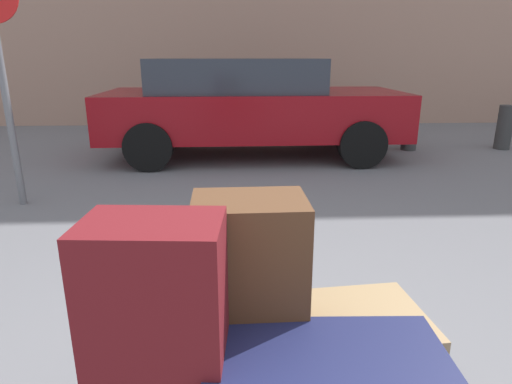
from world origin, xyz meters
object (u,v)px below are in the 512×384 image
at_px(no_parking_sign, 0,63).
at_px(parked_car, 249,105).
at_px(suitcase_brown_rear_right, 250,296).
at_px(bollard_kerb_near, 410,128).
at_px(suitcase_tan_stacked_top, 354,341).
at_px(bollard_kerb_mid, 505,127).
at_px(suitcase_maroon_rear_left, 159,341).

bearing_deg(no_parking_sign, parked_car, 42.27).
distance_m(suitcase_brown_rear_right, bollard_kerb_near, 6.20).
xyz_separation_m(parked_car, bollard_kerb_near, (2.58, 0.29, -0.41)).
height_order(suitcase_brown_rear_right, suitcase_tan_stacked_top, suitcase_brown_rear_right).
bearing_deg(suitcase_brown_rear_right, bollard_kerb_mid, 50.96).
relative_size(suitcase_maroon_rear_left, parked_car, 0.17).
xyz_separation_m(suitcase_maroon_rear_left, bollard_kerb_mid, (4.55, 5.80, -0.35)).
bearing_deg(suitcase_maroon_rear_left, suitcase_tan_stacked_top, 29.42).
bearing_deg(bollard_kerb_mid, parked_car, -175.96).
distance_m(suitcase_brown_rear_right, suitcase_maroon_rear_left, 0.36).
bearing_deg(suitcase_tan_stacked_top, suitcase_maroon_rear_left, -160.11).
xyz_separation_m(parked_car, bollard_kerb_mid, (4.13, 0.29, -0.41)).
xyz_separation_m(suitcase_brown_rear_right, no_parking_sign, (-2.24, 3.08, 0.70)).
xyz_separation_m(suitcase_brown_rear_right, parked_car, (0.16, 5.26, 0.07)).
distance_m(suitcase_maroon_rear_left, bollard_kerb_mid, 7.38).
bearing_deg(bollard_kerb_mid, bollard_kerb_near, 180.00).
relative_size(suitcase_tan_stacked_top, suitcase_maroon_rear_left, 0.70).
height_order(suitcase_brown_rear_right, bollard_kerb_mid, suitcase_brown_rear_right).
relative_size(suitcase_brown_rear_right, bollard_kerb_near, 0.98).
bearing_deg(suitcase_maroon_rear_left, bollard_kerb_mid, 55.94).
bearing_deg(suitcase_tan_stacked_top, suitcase_brown_rear_right, -176.62).
height_order(parked_car, bollard_kerb_near, parked_car).
distance_m(suitcase_maroon_rear_left, no_parking_sign, 3.93).
height_order(bollard_kerb_near, no_parking_sign, no_parking_sign).
relative_size(suitcase_brown_rear_right, parked_car, 0.16).
bearing_deg(parked_car, bollard_kerb_mid, 4.04).
bearing_deg(parked_car, no_parking_sign, -137.73).
relative_size(bollard_kerb_near, no_parking_sign, 0.32).
distance_m(parked_car, bollard_kerb_mid, 4.16).
bearing_deg(suitcase_brown_rear_right, no_parking_sign, 124.64).
relative_size(parked_car, bollard_kerb_near, 6.14).
bearing_deg(bollard_kerb_mid, suitcase_tan_stacked_top, -125.38).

